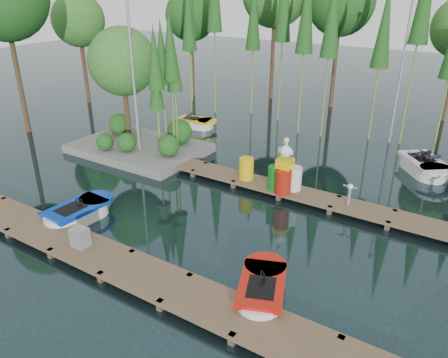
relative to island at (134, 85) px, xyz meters
The scene contains 15 objects.
ground_plane 7.79m from the island, 27.58° to the right, with size 90.00×90.00×0.00m, color #1C2F34.
near_dock 10.44m from the island, 51.04° to the right, with size 18.00×1.50×0.50m.
far_dock 7.91m from the island, ahead, with size 15.00×1.20×0.50m.
island is the anchor object (origin of this frame).
tree_screen 8.95m from the island, 59.74° to the left, with size 34.42×18.53×10.31m.
lamp_island 1.56m from the island, 44.71° to the right, with size 0.30×0.30×7.25m.
lamp_rear 12.91m from the island, 36.82° to the left, with size 0.30×0.30×7.25m.
boat_blue 7.67m from the island, 64.53° to the right, with size 1.37×2.73×0.89m.
boat_red 12.70m from the island, 32.46° to the right, with size 2.03×2.84×0.87m.
boat_yellow_far 5.24m from the island, 85.75° to the left, with size 2.60×1.51×1.22m.
boat_white_far 13.59m from the island, 19.59° to the left, with size 2.87×3.13×1.39m.
utility_cabinet 9.51m from the island, 58.32° to the right, with size 0.50×0.42×0.61m, color gray.
yellow_barrel 7.08m from the island, ahead, with size 0.59×0.59×0.89m, color yellow.
drum_cluster 8.70m from the island, ahead, with size 1.22×1.12×2.11m.
seagull_post 11.11m from the island, ahead, with size 0.52×0.28×0.83m.
Camera 1 is at (8.23, -11.65, 7.71)m, focal length 35.00 mm.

